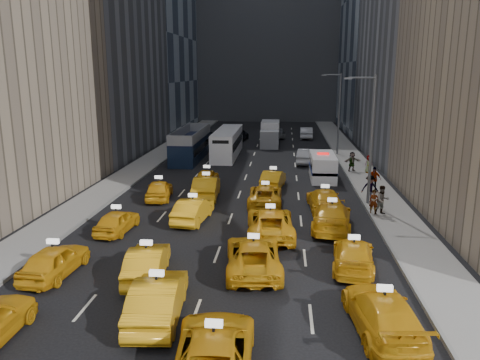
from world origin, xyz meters
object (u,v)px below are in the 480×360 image
object	(u,v)px
nypd_van	(323,167)
pedestrian_0	(374,202)
box_truck	(270,134)
double_decker	(191,144)
city_bus	(227,143)
taxi_1	(158,298)
taxi_2	(214,351)
taxi_3	(383,313)

from	to	relation	value
nypd_van	pedestrian_0	size ratio (longest dim) A/B	3.45
pedestrian_0	box_truck	bearing A→B (deg)	118.33
double_decker	box_truck	bearing A→B (deg)	43.41
pedestrian_0	city_bus	bearing A→B (deg)	133.47
taxi_1	double_decker	world-z (taller)	double_decker
taxi_1	double_decker	bearing A→B (deg)	-85.93
taxi_2	pedestrian_0	distance (m)	18.87
taxi_1	box_truck	world-z (taller)	box_truck
taxi_2	taxi_3	distance (m)	6.41
taxi_3	double_decker	world-z (taller)	double_decker
taxi_2	city_bus	distance (m)	38.30
taxi_2	box_truck	xyz separation A→B (m)	(0.28, 45.83, 0.72)
nypd_van	box_truck	distance (m)	18.90
double_decker	taxi_1	bearing A→B (deg)	-88.19
double_decker	city_bus	world-z (taller)	double_decker
taxi_2	pedestrian_0	world-z (taller)	pedestrian_0
taxi_3	nypd_van	distance (m)	24.75
double_decker	taxi_2	bearing A→B (deg)	-84.89
double_decker	box_truck	world-z (taller)	double_decker
pedestrian_0	taxi_1	bearing A→B (deg)	-113.64
taxi_2	box_truck	bearing A→B (deg)	-94.05
taxi_2	nypd_van	bearing A→B (deg)	-104.83
box_truck	pedestrian_0	size ratio (longest dim) A/B	4.24
nypd_van	pedestrian_0	xyz separation A→B (m)	(2.49, -10.54, -0.11)
double_decker	city_bus	xyz separation A→B (m)	(3.66, 2.15, -0.15)
taxi_1	taxi_3	xyz separation A→B (m)	(8.35, -0.21, -0.06)
taxi_3	taxi_1	bearing A→B (deg)	-7.58
city_bus	taxi_3	bearing A→B (deg)	-77.72
double_decker	city_bus	bearing A→B (deg)	23.19
taxi_1	taxi_2	world-z (taller)	taxi_1
taxi_3	box_truck	world-z (taller)	box_truck
nypd_van	double_decker	world-z (taller)	double_decker
pedestrian_0	nypd_van	bearing A→B (deg)	116.72
taxi_3	pedestrian_0	size ratio (longest dim) A/B	3.29
taxi_3	nypd_van	size ratio (longest dim) A/B	0.96
taxi_1	city_bus	bearing A→B (deg)	-92.41
taxi_1	double_decker	xyz separation A→B (m)	(-5.21, 32.81, 0.76)
taxi_1	taxi_2	size ratio (longest dim) A/B	0.93
taxi_1	box_truck	size ratio (longest dim) A/B	0.74
taxi_2	taxi_3	size ratio (longest dim) A/B	1.03
taxi_1	pedestrian_0	size ratio (longest dim) A/B	3.14
city_bus	box_truck	bearing A→B (deg)	56.59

